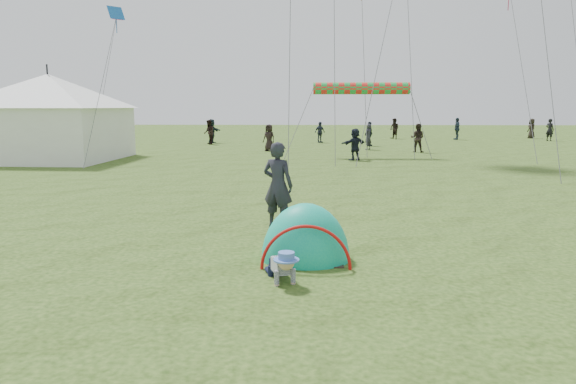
{
  "coord_description": "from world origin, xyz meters",
  "views": [
    {
      "loc": [
        -0.55,
        -7.66,
        2.68
      ],
      "look_at": [
        -0.89,
        2.44,
        1.0
      ],
      "focal_mm": 32.0,
      "sensor_mm": 36.0,
      "label": 1
    }
  ],
  "objects_px": {
    "popup_tent": "(305,259)",
    "standing_adult": "(278,185)",
    "crawling_toddler": "(282,265)",
    "event_marquee": "(50,114)"
  },
  "relations": [
    {
      "from": "standing_adult",
      "to": "event_marquee",
      "type": "bearing_deg",
      "value": -26.6
    },
    {
      "from": "standing_adult",
      "to": "event_marquee",
      "type": "height_order",
      "value": "event_marquee"
    },
    {
      "from": "popup_tent",
      "to": "standing_adult",
      "type": "relative_size",
      "value": 1.05
    },
    {
      "from": "popup_tent",
      "to": "event_marquee",
      "type": "bearing_deg",
      "value": 126.6
    },
    {
      "from": "popup_tent",
      "to": "event_marquee",
      "type": "relative_size",
      "value": 0.3
    },
    {
      "from": "popup_tent",
      "to": "event_marquee",
      "type": "height_order",
      "value": "event_marquee"
    },
    {
      "from": "crawling_toddler",
      "to": "popup_tent",
      "type": "height_order",
      "value": "popup_tent"
    },
    {
      "from": "popup_tent",
      "to": "standing_adult",
      "type": "bearing_deg",
      "value": 103.81
    },
    {
      "from": "popup_tent",
      "to": "standing_adult",
      "type": "height_order",
      "value": "standing_adult"
    },
    {
      "from": "popup_tent",
      "to": "event_marquee",
      "type": "distance_m",
      "value": 21.44
    }
  ]
}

